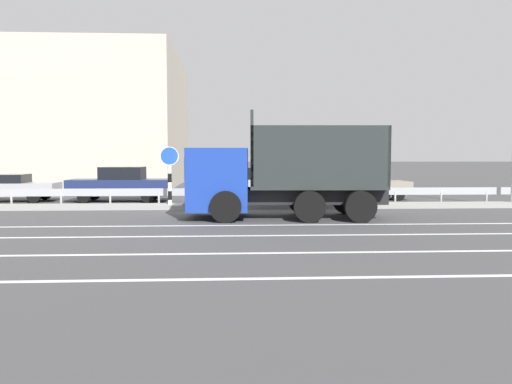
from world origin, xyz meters
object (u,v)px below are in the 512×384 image
at_px(parked_car_5, 255,184).
at_px(parked_car_3, 9,187).
at_px(median_road_sign, 170,176).
at_px(parked_car_4, 120,184).
at_px(dump_truck, 262,181).
at_px(parked_car_6, 368,185).

bearing_deg(parked_car_5, parked_car_3, -88.71).
height_order(median_road_sign, parked_car_5, median_road_sign).
bearing_deg(parked_car_3, parked_car_4, 84.30).
relative_size(dump_truck, parked_car_6, 1.74).
distance_m(dump_truck, parked_car_5, 7.07).
bearing_deg(parked_car_6, parked_car_5, -95.01).
relative_size(dump_truck, median_road_sign, 2.74).
distance_m(parked_car_3, parked_car_5, 11.70).
bearing_deg(parked_car_3, parked_car_6, 87.03).
distance_m(parked_car_5, parked_car_6, 5.62).
xyz_separation_m(median_road_sign, parked_car_4, (-2.74, 3.38, -0.54)).
bearing_deg(dump_truck, parked_car_5, 1.66).
bearing_deg(parked_car_6, dump_truck, -43.79).
height_order(parked_car_4, parked_car_5, parked_car_4).
height_order(dump_truck, parked_car_5, dump_truck).
bearing_deg(parked_car_5, dump_truck, -0.50).
xyz_separation_m(parked_car_4, parked_car_5, (6.43, 0.40, -0.01)).
bearing_deg(parked_car_3, median_road_sign, 62.43).
distance_m(dump_truck, parked_car_4, 9.19).
distance_m(median_road_sign, parked_car_5, 5.31).
bearing_deg(parked_car_5, median_road_sign, -44.01).
distance_m(median_road_sign, parked_car_6, 10.05).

